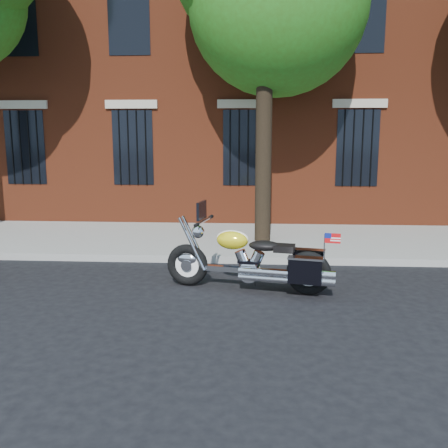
{
  "coord_description": "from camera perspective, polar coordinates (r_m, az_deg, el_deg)",
  "views": [
    {
      "loc": [
        0.33,
        -8.41,
        2.58
      ],
      "look_at": [
        -0.25,
        0.8,
        0.9
      ],
      "focal_mm": 40.0,
      "sensor_mm": 36.0,
      "label": 1
    }
  ],
  "objects": [
    {
      "name": "curb",
      "position": [
        10.11,
        1.65,
        -4.06
      ],
      "size": [
        40.0,
        0.16,
        0.15
      ],
      "primitive_type": "cube",
      "color": "gray",
      "rests_on": "ground"
    },
    {
      "name": "motorcycle",
      "position": [
        8.25,
        3.55,
        -4.36
      ],
      "size": [
        2.81,
        1.18,
        1.47
      ],
      "rotation": [
        0.0,
        0.0,
        -0.19
      ],
      "color": "black",
      "rests_on": "ground"
    },
    {
      "name": "sidewalk",
      "position": [
        11.94,
        1.97,
        -1.82
      ],
      "size": [
        40.0,
        3.6,
        0.15
      ],
      "primitive_type": "cube",
      "color": "gray",
      "rests_on": "ground"
    },
    {
      "name": "building",
      "position": [
        18.78,
        2.75,
        20.77
      ],
      "size": [
        26.0,
        10.08,
        12.0
      ],
      "color": "maroon",
      "rests_on": "ground"
    },
    {
      "name": "ground",
      "position": [
        8.8,
        1.32,
        -6.75
      ],
      "size": [
        120.0,
        120.0,
        0.0
      ],
      "primitive_type": "plane",
      "color": "black",
      "rests_on": "ground"
    }
  ]
}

